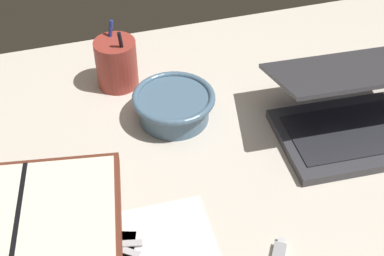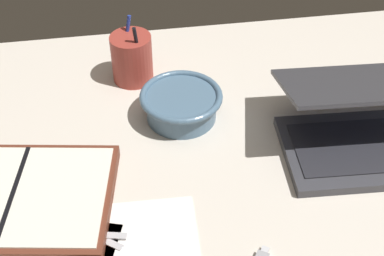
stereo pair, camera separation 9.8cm
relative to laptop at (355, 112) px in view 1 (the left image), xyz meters
The scene contains 6 objects.
desk_top 34.25cm from the laptop, behind, with size 140.00×100.00×2.00cm, color beige.
laptop is the anchor object (origin of this frame).
bowl 35.83cm from the laptop, 157.56° to the left, with size 16.83×16.83×6.11cm.
pen_cup 50.68cm from the laptop, 145.65° to the left, with size 8.99×8.99×14.47cm.
planner 65.20cm from the laptop, behind, with size 37.24×29.77×2.96cm.
scissors 57.42cm from the laptop, 167.68° to the right, with size 13.77×9.58×0.80cm.
Camera 1 is at (-20.00, -65.66, 74.22)cm, focal length 50.00 mm.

